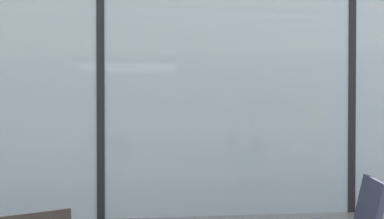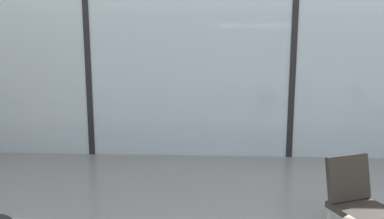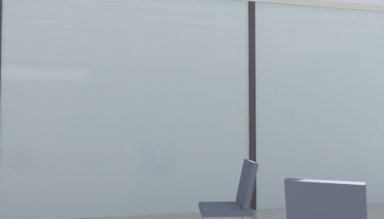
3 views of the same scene
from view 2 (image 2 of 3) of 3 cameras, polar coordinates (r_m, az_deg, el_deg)
glass_curtain_wall at (r=6.56m, az=15.13°, el=6.05°), size 14.00×0.08×3.08m
window_mullion_0 at (r=6.74m, az=-15.52°, el=6.13°), size 0.10×0.12×3.08m
window_mullion_1 at (r=6.56m, az=15.13°, el=6.05°), size 0.10×0.12×3.08m
parked_airplane at (r=12.92m, az=15.91°, el=10.01°), size 13.29×4.10×4.10m
lounge_chair_2 at (r=3.99m, az=23.94°, el=-12.24°), size 0.64×0.67×0.87m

